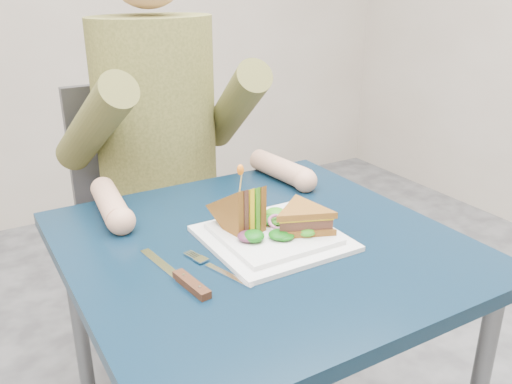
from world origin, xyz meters
TOP-DOWN VIEW (x-y plane):
  - table at (0.00, 0.00)m, footprint 0.75×0.75m
  - chair at (0.00, 0.66)m, footprint 0.42×0.40m
  - diner at (-0.00, 0.55)m, footprint 0.54×0.59m
  - plate at (0.02, -0.01)m, footprint 0.26×0.26m
  - sandwich_flat at (0.07, -0.04)m, footprint 0.18×0.18m
  - sandwich_upright at (-0.03, 0.03)m, footprint 0.09×0.15m
  - fork at (-0.13, -0.07)m, footprint 0.06×0.18m
  - knife at (-0.20, -0.07)m, footprint 0.05×0.22m
  - toothpick at (-0.03, 0.03)m, footprint 0.01×0.01m
  - toothpick_frill at (-0.03, 0.03)m, footprint 0.01×0.01m
  - lettuce_spill at (0.02, -0.00)m, footprint 0.15×0.13m
  - onion_ring at (0.03, -0.01)m, footprint 0.04×0.04m

SIDE VIEW (x-z plane):
  - chair at x=0.00m, z-range 0.08..1.01m
  - table at x=0.00m, z-range 0.29..1.02m
  - fork at x=-0.13m, z-range 0.73..0.74m
  - knife at x=-0.20m, z-range 0.73..0.74m
  - plate at x=0.02m, z-range 0.73..0.75m
  - lettuce_spill at x=0.02m, z-range 0.75..0.77m
  - onion_ring at x=0.03m, z-range 0.75..0.78m
  - sandwich_flat at x=0.07m, z-range 0.75..0.80m
  - sandwich_upright at x=-0.03m, z-range 0.71..0.86m
  - toothpick at x=-0.03m, z-range 0.82..0.88m
  - toothpick_frill at x=-0.03m, z-range 0.87..0.89m
  - diner at x=0.00m, z-range 0.54..1.29m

